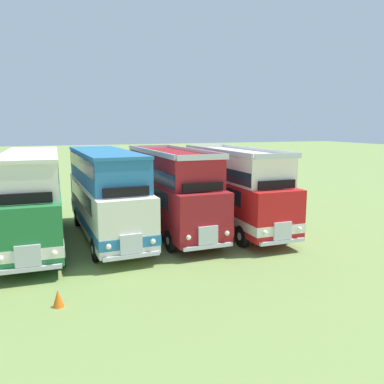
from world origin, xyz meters
name	(u,v)px	position (x,y,z in m)	size (l,w,h in m)	color
bus_fifth_in_row	(33,194)	(1.74, 0.48, 2.47)	(2.75, 10.49, 4.49)	#237538
bus_sixth_in_row	(106,190)	(5.21, 0.42, 2.47)	(2.97, 10.19, 4.49)	silver
bus_seventh_in_row	(171,189)	(8.69, 0.42, 2.36)	(2.74, 9.97, 4.52)	maroon
bus_eighth_in_row	(234,187)	(12.17, -0.21, 2.35)	(2.62, 9.69, 4.52)	red
cone_near_end	(58,298)	(2.57, -7.01, 0.28)	(0.36, 0.36, 0.57)	orange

